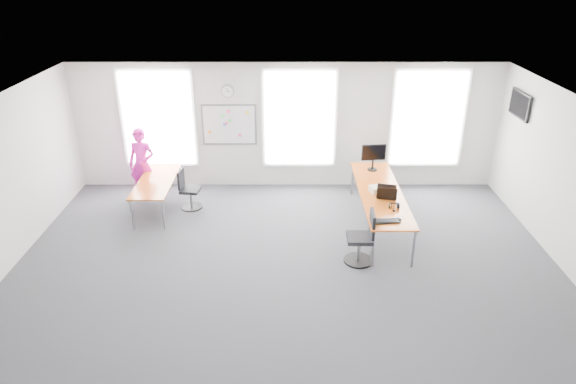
{
  "coord_description": "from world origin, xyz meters",
  "views": [
    {
      "loc": [
        0.02,
        -7.6,
        5.21
      ],
      "look_at": [
        0.03,
        1.2,
        1.1
      ],
      "focal_mm": 32.0,
      "sensor_mm": 36.0,
      "label": 1
    }
  ],
  "objects_px": {
    "desk_right": "(380,194)",
    "keyboard": "(386,221)",
    "desk_left": "(156,183)",
    "chair_left": "(188,191)",
    "chair_right": "(363,240)",
    "monitor": "(373,155)",
    "person": "(142,164)",
    "headphones": "(394,206)"
  },
  "relations": [
    {
      "from": "desk_right",
      "to": "keyboard",
      "type": "bearing_deg",
      "value": -95.26
    },
    {
      "from": "desk_right",
      "to": "keyboard",
      "type": "xyz_separation_m",
      "value": [
        -0.12,
        -1.3,
        0.06
      ]
    },
    {
      "from": "desk_left",
      "to": "chair_left",
      "type": "height_order",
      "value": "chair_left"
    },
    {
      "from": "desk_right",
      "to": "chair_left",
      "type": "bearing_deg",
      "value": 168.18
    },
    {
      "from": "chair_right",
      "to": "chair_left",
      "type": "bearing_deg",
      "value": -120.5
    },
    {
      "from": "monitor",
      "to": "person",
      "type": "bearing_deg",
      "value": 171.54
    },
    {
      "from": "desk_right",
      "to": "chair_right",
      "type": "relative_size",
      "value": 3.17
    },
    {
      "from": "desk_left",
      "to": "headphones",
      "type": "relative_size",
      "value": 9.47
    },
    {
      "from": "chair_left",
      "to": "monitor",
      "type": "distance_m",
      "value": 4.2
    },
    {
      "from": "chair_left",
      "to": "person",
      "type": "xyz_separation_m",
      "value": [
        -1.1,
        0.51,
        0.44
      ]
    },
    {
      "from": "keyboard",
      "to": "monitor",
      "type": "height_order",
      "value": "monitor"
    },
    {
      "from": "keyboard",
      "to": "chair_left",
      "type": "bearing_deg",
      "value": 143.16
    },
    {
      "from": "person",
      "to": "monitor",
      "type": "xyz_separation_m",
      "value": [
        5.22,
        -0.21,
        0.31
      ]
    },
    {
      "from": "person",
      "to": "keyboard",
      "type": "relative_size",
      "value": 3.37
    },
    {
      "from": "desk_left",
      "to": "headphones",
      "type": "height_order",
      "value": "headphones"
    },
    {
      "from": "chair_left",
      "to": "monitor",
      "type": "relative_size",
      "value": 1.51
    },
    {
      "from": "headphones",
      "to": "monitor",
      "type": "xyz_separation_m",
      "value": [
        -0.12,
        1.91,
        0.31
      ]
    },
    {
      "from": "chair_right",
      "to": "chair_left",
      "type": "height_order",
      "value": "chair_right"
    },
    {
      "from": "chair_left",
      "to": "person",
      "type": "height_order",
      "value": "person"
    },
    {
      "from": "keyboard",
      "to": "monitor",
      "type": "xyz_separation_m",
      "value": [
        0.13,
        2.45,
        0.35
      ]
    },
    {
      "from": "desk_left",
      "to": "chair_right",
      "type": "height_order",
      "value": "chair_right"
    },
    {
      "from": "headphones",
      "to": "monitor",
      "type": "bearing_deg",
      "value": 87.78
    },
    {
      "from": "desk_right",
      "to": "chair_right",
      "type": "xyz_separation_m",
      "value": [
        -0.52,
        -1.37,
        -0.29
      ]
    },
    {
      "from": "desk_right",
      "to": "headphones",
      "type": "distance_m",
      "value": 0.77
    },
    {
      "from": "keyboard",
      "to": "headphones",
      "type": "relative_size",
      "value": 2.48
    },
    {
      "from": "desk_right",
      "to": "person",
      "type": "height_order",
      "value": "person"
    },
    {
      "from": "chair_right",
      "to": "headphones",
      "type": "relative_size",
      "value": 5.08
    },
    {
      "from": "desk_right",
      "to": "chair_right",
      "type": "distance_m",
      "value": 1.49
    },
    {
      "from": "chair_left",
      "to": "headphones",
      "type": "height_order",
      "value": "chair_left"
    },
    {
      "from": "desk_left",
      "to": "monitor",
      "type": "distance_m",
      "value": 4.83
    },
    {
      "from": "chair_right",
      "to": "person",
      "type": "xyz_separation_m",
      "value": [
        -4.69,
        2.74,
        0.39
      ]
    },
    {
      "from": "person",
      "to": "monitor",
      "type": "distance_m",
      "value": 5.24
    },
    {
      "from": "chair_right",
      "to": "person",
      "type": "height_order",
      "value": "person"
    },
    {
      "from": "desk_left",
      "to": "monitor",
      "type": "relative_size",
      "value": 3.16
    },
    {
      "from": "desk_left",
      "to": "desk_right",
      "type": "bearing_deg",
      "value": -9.1
    },
    {
      "from": "person",
      "to": "chair_left",
      "type": "bearing_deg",
      "value": -17.12
    },
    {
      "from": "keyboard",
      "to": "person",
      "type": "bearing_deg",
      "value": 143.89
    },
    {
      "from": "person",
      "to": "desk_left",
      "type": "bearing_deg",
      "value": -46.41
    },
    {
      "from": "chair_left",
      "to": "headphones",
      "type": "relative_size",
      "value": 4.52
    },
    {
      "from": "desk_right",
      "to": "desk_left",
      "type": "xyz_separation_m",
      "value": [
        -4.78,
        0.77,
        -0.1
      ]
    },
    {
      "from": "chair_right",
      "to": "monitor",
      "type": "bearing_deg",
      "value": 169.5
    },
    {
      "from": "keyboard",
      "to": "headphones",
      "type": "xyz_separation_m",
      "value": [
        0.25,
        0.55,
        0.04
      ]
    }
  ]
}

